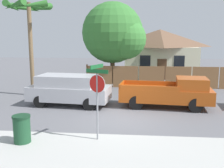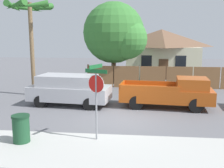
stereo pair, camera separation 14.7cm
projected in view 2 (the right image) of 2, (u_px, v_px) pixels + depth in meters
name	position (u px, v px, depth m)	size (l,w,h in m)	color
ground_plane	(121.00, 120.00, 12.88)	(80.00, 80.00, 0.00)	slate
sidewalk_strip	(114.00, 151.00, 9.35)	(36.00, 3.20, 0.01)	#B2B2AD
wooden_fence	(166.00, 77.00, 20.92)	(12.74, 0.12, 1.85)	brown
house	(161.00, 52.00, 28.00)	(7.73, 6.89, 4.89)	beige
oak_tree	(116.00, 34.00, 22.21)	(5.45, 5.19, 7.02)	brown
palm_tree	(30.00, 15.00, 17.57)	(3.12, 3.34, 6.40)	brown
red_suv	(69.00, 89.00, 15.63)	(4.95, 2.47, 1.81)	#B7B7BC
orange_pickup	(170.00, 93.00, 15.02)	(5.36, 2.36, 1.78)	#B74C14
stop_sign	(96.00, 89.00, 10.07)	(0.91, 0.82, 2.99)	gray
trash_bin	(21.00, 129.00, 10.06)	(0.68, 0.68, 1.08)	#1E4C2D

